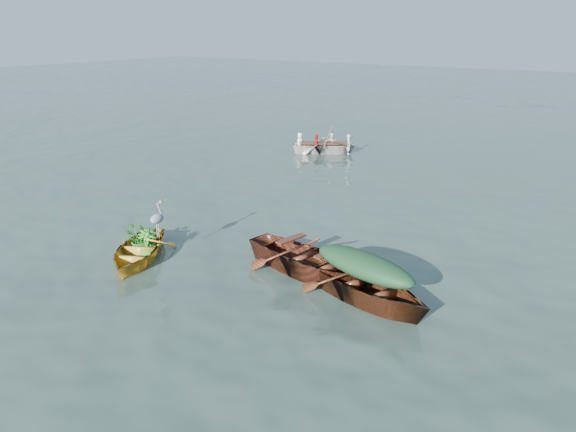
# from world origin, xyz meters

# --- Properties ---
(ground) EXTENTS (140.00, 140.00, 0.00)m
(ground) POSITION_xyz_m (0.00, 0.00, 0.00)
(ground) COLOR #384E44
(ground) RESTS_ON ground
(yellow_dinghy) EXTENTS (2.97, 3.70, 0.94)m
(yellow_dinghy) POSITION_xyz_m (-2.62, -0.05, 0.00)
(yellow_dinghy) COLOR orange
(yellow_dinghy) RESTS_ON ground
(green_tarp_boat) EXTENTS (4.84, 2.57, 1.10)m
(green_tarp_boat) POSITION_xyz_m (2.94, 1.17, 0.00)
(green_tarp_boat) COLOR #512A13
(green_tarp_boat) RESTS_ON ground
(open_wooden_boat) EXTENTS (5.15, 2.45, 1.19)m
(open_wooden_boat) POSITION_xyz_m (1.35, 1.58, 0.00)
(open_wooden_boat) COLOR #592C16
(open_wooden_boat) RESTS_ON ground
(rowed_boat) EXTENTS (4.02, 3.09, 0.93)m
(rowed_boat) POSITION_xyz_m (-5.09, 13.11, 0.00)
(rowed_boat) COLOR beige
(rowed_boat) RESTS_ON ground
(green_tarp_cover) EXTENTS (2.66, 1.41, 0.52)m
(green_tarp_cover) POSITION_xyz_m (2.94, 1.17, 0.81)
(green_tarp_cover) COLOR #193D21
(green_tarp_cover) RESTS_ON green_tarp_boat
(thwart_benches) EXTENTS (2.60, 1.38, 0.04)m
(thwart_benches) POSITION_xyz_m (1.35, 1.58, 0.62)
(thwart_benches) COLOR #451C10
(thwart_benches) RESTS_ON open_wooden_boat
(heron) EXTENTS (0.44, 0.49, 0.92)m
(heron) POSITION_xyz_m (-2.17, 0.26, 0.93)
(heron) COLOR gray
(heron) RESTS_ON yellow_dinghy
(dinghy_weeds) EXTENTS (1.05, 1.13, 0.60)m
(dinghy_weeds) POSITION_xyz_m (-2.87, 0.44, 0.77)
(dinghy_weeds) COLOR #28711D
(dinghy_weeds) RESTS_ON yellow_dinghy
(rowers) EXTENTS (2.94, 2.37, 0.76)m
(rowers) POSITION_xyz_m (-5.09, 13.11, 0.84)
(rowers) COLOR silver
(rowers) RESTS_ON rowed_boat
(oars) EXTENTS (1.87, 2.53, 0.06)m
(oars) POSITION_xyz_m (-5.09, 13.11, 0.49)
(oars) COLOR #A97140
(oars) RESTS_ON rowed_boat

